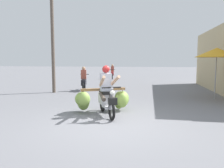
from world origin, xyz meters
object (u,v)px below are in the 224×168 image
object	(u,v)px
market_umbrella_near_shop	(217,53)
motorbike_main_loaded	(103,98)
motorbike_distant_ahead_left	(84,81)
utility_pole	(52,29)
motorbike_distant_ahead_right	(112,73)

from	to	relation	value
market_umbrella_near_shop	motorbike_main_loaded	bearing A→B (deg)	-141.49
motorbike_distant_ahead_left	market_umbrella_near_shop	distance (m)	7.05
utility_pole	motorbike_distant_ahead_left	bearing A→B (deg)	34.94
motorbike_distant_ahead_left	motorbike_distant_ahead_right	bearing A→B (deg)	88.68
motorbike_distant_ahead_left	market_umbrella_near_shop	world-z (taller)	market_umbrella_near_shop
motorbike_main_loaded	motorbike_distant_ahead_left	size ratio (longest dim) A/B	1.22
motorbike_distant_ahead_left	utility_pole	bearing A→B (deg)	-145.06
motorbike_distant_ahead_left	utility_pole	distance (m)	3.30
motorbike_main_loaded	market_umbrella_near_shop	size ratio (longest dim) A/B	0.85
motorbike_distant_ahead_left	utility_pole	xyz separation A→B (m)	(-1.40, -0.98, 2.83)
motorbike_distant_ahead_left	motorbike_distant_ahead_right	distance (m)	8.74
motorbike_distant_ahead_left	utility_pole	size ratio (longest dim) A/B	0.24
motorbike_distant_ahead_right	utility_pole	bearing A→B (deg)	-99.35
motorbike_main_loaded	motorbike_distant_ahead_left	distance (m)	5.66
motorbike_distant_ahead_right	utility_pole	size ratio (longest dim) A/B	0.24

